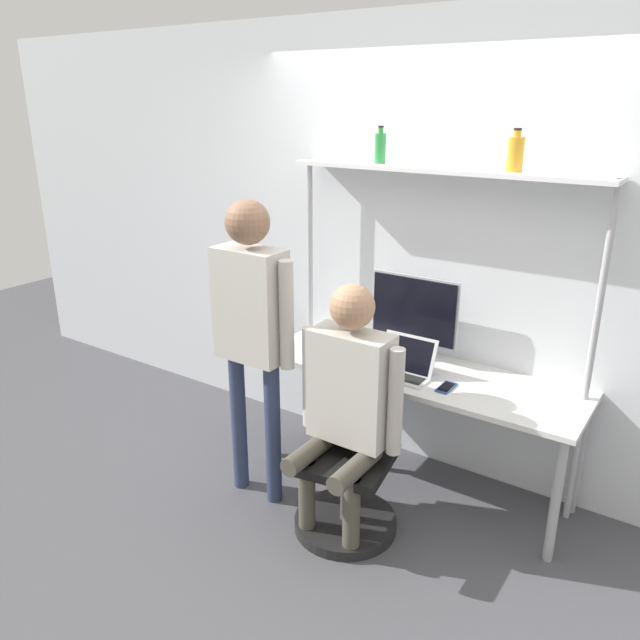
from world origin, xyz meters
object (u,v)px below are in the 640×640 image
object	(u,v)px
cell_phone	(446,387)
person_standing	(251,315)
laptop	(405,364)
bottle_green	(380,148)
office_chair	(349,480)
person_seated	(347,394)
monitor	(414,313)
bottle_amber	(515,153)

from	to	relation	value
cell_phone	person_standing	distance (m)	1.13
laptop	bottle_green	size ratio (longest dim) A/B	1.57
person_standing	office_chair	bearing A→B (deg)	5.26
laptop	person_seated	world-z (taller)	person_seated
monitor	cell_phone	size ratio (longest dim) A/B	3.67
cell_phone	office_chair	xyz separation A→B (m)	(-0.34, -0.44, -0.47)
person_standing	laptop	bearing A→B (deg)	38.55
person_seated	person_standing	bearing A→B (deg)	-178.88
cell_phone	person_seated	bearing A→B (deg)	-124.44
person_seated	cell_phone	bearing A→B (deg)	55.56
cell_phone	bottle_green	distance (m)	1.39
monitor	cell_phone	xyz separation A→B (m)	(0.35, -0.28, -0.28)
person_seated	person_standing	xyz separation A→B (m)	(-0.61, -0.01, 0.31)
cell_phone	person_seated	size ratio (longest dim) A/B	0.11
person_seated	person_standing	size ratio (longest dim) A/B	0.79
cell_phone	bottle_green	xyz separation A→B (m)	(-0.61, 0.29, 1.22)
monitor	laptop	xyz separation A→B (m)	(0.08, -0.24, -0.22)
cell_phone	person_standing	bearing A→B (deg)	-152.18
person_standing	bottle_green	world-z (taller)	bottle_green
person_seated	bottle_amber	size ratio (longest dim) A/B	6.51
office_chair	bottle_amber	distance (m)	1.91
office_chair	bottle_green	xyz separation A→B (m)	(-0.27, 0.74, 1.69)
person_standing	person_seated	bearing A→B (deg)	1.12
cell_phone	office_chair	distance (m)	0.73
office_chair	person_standing	world-z (taller)	person_standing
bottle_amber	bottle_green	distance (m)	0.77
office_chair	bottle_amber	world-z (taller)	bottle_amber
person_seated	bottle_green	world-z (taller)	bottle_green
laptop	person_seated	bearing A→B (deg)	-96.93
monitor	laptop	size ratio (longest dim) A/B	1.70
office_chair	person_seated	bearing A→B (deg)	-80.73
laptop	bottle_amber	size ratio (longest dim) A/B	1.53
bottle_amber	person_standing	bearing A→B (deg)	-144.22
monitor	laptop	bearing A→B (deg)	-72.09
office_chair	person_standing	size ratio (longest dim) A/B	0.52
office_chair	bottle_green	bearing A→B (deg)	110.50
monitor	person_seated	bearing A→B (deg)	-88.93
monitor	office_chair	xyz separation A→B (m)	(0.01, -0.72, -0.75)
laptop	monitor	bearing A→B (deg)	107.91
bottle_green	person_standing	bearing A→B (deg)	-112.45
laptop	bottle_green	xyz separation A→B (m)	(-0.35, 0.25, 1.16)
bottle_amber	person_seated	bearing A→B (deg)	-122.08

